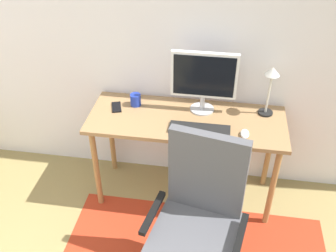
% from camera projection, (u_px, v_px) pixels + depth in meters
% --- Properties ---
extents(wall_back, '(6.00, 0.10, 2.60)m').
position_uv_depth(wall_back, '(149.00, 29.00, 2.85)').
color(wall_back, silver).
rests_on(wall_back, ground).
extents(desk, '(1.45, 0.55, 0.77)m').
position_uv_depth(desk, '(186.00, 128.00, 2.90)').
color(desk, '#946F48').
rests_on(desk, ground).
extents(monitor, '(0.48, 0.18, 0.47)m').
position_uv_depth(monitor, '(204.00, 78.00, 2.78)').
color(monitor, '#B2B2B7').
rests_on(monitor, desk).
extents(keyboard, '(0.43, 0.13, 0.02)m').
position_uv_depth(keyboard, '(199.00, 129.00, 2.73)').
color(keyboard, black).
rests_on(keyboard, desk).
extents(computer_mouse, '(0.06, 0.10, 0.03)m').
position_uv_depth(computer_mouse, '(245.00, 134.00, 2.67)').
color(computer_mouse, white).
rests_on(computer_mouse, desk).
extents(coffee_cup, '(0.08, 0.08, 0.09)m').
position_uv_depth(coffee_cup, '(136.00, 100.00, 2.97)').
color(coffee_cup, '#1C319C').
rests_on(coffee_cup, desk).
extents(cell_phone, '(0.11, 0.15, 0.01)m').
position_uv_depth(cell_phone, '(117.00, 107.00, 2.96)').
color(cell_phone, black).
rests_on(cell_phone, desk).
extents(desk_lamp, '(0.11, 0.11, 0.38)m').
position_uv_depth(desk_lamp, '(271.00, 81.00, 2.74)').
color(desk_lamp, black).
rests_on(desk_lamp, desk).
extents(office_chair, '(0.63, 0.58, 1.10)m').
position_uv_depth(office_chair, '(197.00, 230.00, 2.41)').
color(office_chair, slate).
rests_on(office_chair, ground).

